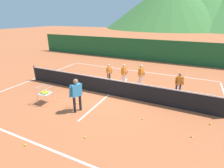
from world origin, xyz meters
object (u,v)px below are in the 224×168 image
tennis_ball_8 (85,137)px  tennis_ball_10 (210,124)px  student_3 (179,82)px  student_2 (141,73)px  instructor (76,92)px  tennis_ball_9 (143,119)px  tennis_ball_4 (57,90)px  student_1 (124,72)px  tennis_ball_5 (77,103)px  tennis_ball_6 (25,145)px  ball_cart (45,93)px  tennis_ball_7 (192,137)px  tennis_net (109,87)px  student_0 (109,71)px  tennis_ball_1 (59,97)px

tennis_ball_8 → tennis_ball_10: same height
student_3 → tennis_ball_10: size_ratio=19.22×
student_2 → instructor: bearing=-111.1°
tennis_ball_9 → student_3: bearing=71.8°
tennis_ball_4 → student_1: bearing=40.6°
tennis_ball_8 → tennis_ball_9: same height
student_1 → tennis_ball_5: student_1 is taller
tennis_ball_6 → tennis_ball_8: same height
ball_cart → tennis_ball_7: size_ratio=13.22×
tennis_ball_8 → tennis_ball_7: bearing=25.7°
tennis_net → ball_cart: bearing=-137.3°
instructor → ball_cart: bearing=-179.4°
tennis_net → student_1: (0.11, 2.03, 0.30)m
tennis_ball_6 → tennis_ball_8: 2.08m
tennis_ball_5 → tennis_ball_9: 3.49m
student_2 → tennis_ball_10: size_ratio=20.07×
student_3 → tennis_ball_5: 5.72m
student_3 → tennis_ball_6: size_ratio=19.22×
tennis_ball_9 → student_1: bearing=122.4°
instructor → tennis_ball_4: bearing=150.6°
tennis_ball_9 → tennis_ball_5: bearing=179.7°
tennis_ball_4 → tennis_ball_5: (2.15, -0.89, 0.00)m
tennis_ball_4 → tennis_ball_9: 5.71m
tennis_ball_4 → tennis_ball_5: bearing=-22.5°
student_0 → tennis_ball_9: student_0 is taller
student_2 → student_3: student_2 is taller
student_0 → tennis_ball_4: 3.63m
tennis_ball_5 → tennis_ball_10: size_ratio=1.00×
tennis_ball_8 → tennis_ball_5: bearing=132.2°
student_2 → tennis_ball_1: student_2 is taller
tennis_ball_6 → tennis_ball_7: 6.00m
tennis_ball_10 → tennis_ball_4: bearing=179.5°
student_1 → tennis_ball_9: bearing=-57.6°
student_1 → tennis_ball_7: size_ratio=19.60×
tennis_net → student_0: (-0.99, 2.04, 0.22)m
student_1 → student_3: (3.46, -0.37, -0.02)m
tennis_ball_8 → student_3: bearing=63.7°
student_0 → tennis_ball_8: size_ratio=17.56×
tennis_ball_4 → student_3: bearing=19.9°
ball_cart → tennis_ball_6: bearing=-57.7°
student_1 → tennis_ball_9: student_1 is taller
student_2 → tennis_ball_4: (-4.38, -2.98, -0.79)m
ball_cart → tennis_ball_6: (1.71, -2.71, -0.55)m
student_0 → tennis_ball_10: 6.79m
tennis_ball_1 → tennis_ball_9: bearing=-1.5°
student_3 → tennis_ball_10: (1.55, -2.51, -0.75)m
tennis_net → student_3: (3.57, 1.65, 0.29)m
student_2 → ball_cart: student_2 is taller
tennis_ball_1 → tennis_ball_4: size_ratio=1.00×
student_1 → tennis_ball_10: (5.01, -2.88, -0.77)m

